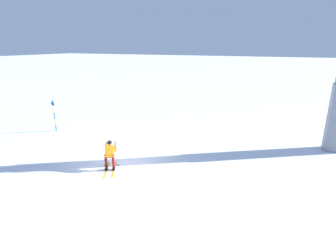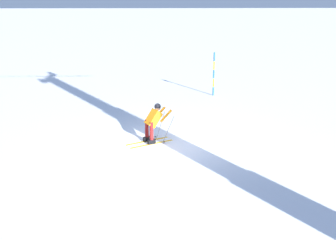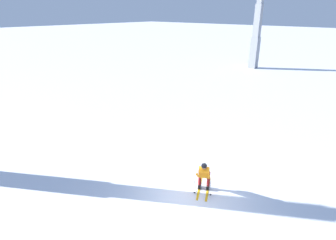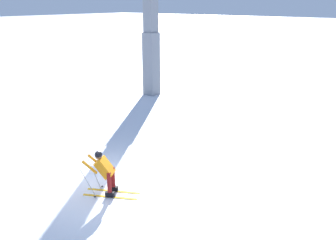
% 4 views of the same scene
% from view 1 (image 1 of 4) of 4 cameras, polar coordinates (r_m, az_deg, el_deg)
% --- Properties ---
extents(ground_plane, '(260.00, 260.00, 0.00)m').
position_cam_1_polar(ground_plane, '(13.38, -10.07, -9.80)').
color(ground_plane, white).
extents(skier_carving_main, '(1.76, 1.32, 1.55)m').
position_cam_1_polar(skier_carving_main, '(12.78, -12.97, -7.27)').
color(skier_carving_main, yellow).
rests_on(skier_carving_main, ground_plane).
extents(trail_marker_pole, '(0.07, 0.28, 2.25)m').
position_cam_1_polar(trail_marker_pole, '(19.37, -24.22, 1.12)').
color(trail_marker_pole, blue).
rests_on(trail_marker_pole, ground_plane).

